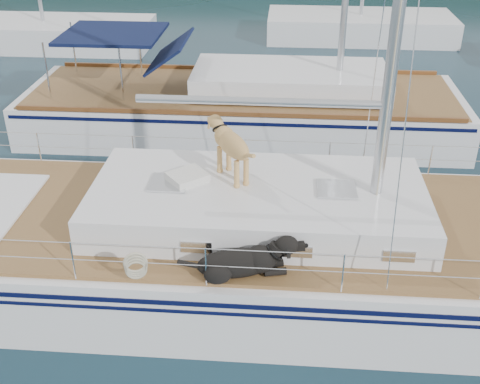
{
  "coord_description": "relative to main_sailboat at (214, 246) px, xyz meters",
  "views": [
    {
      "loc": [
        1.16,
        -8.17,
        6.26
      ],
      "look_at": [
        0.5,
        0.2,
        1.6
      ],
      "focal_mm": 45.0,
      "sensor_mm": 36.0,
      "label": 1
    }
  ],
  "objects": [
    {
      "name": "main_sailboat",
      "position": [
        0.0,
        0.0,
        0.0
      ],
      "size": [
        12.0,
        3.86,
        14.01
      ],
      "color": "silver",
      "rests_on": "ground"
    },
    {
      "name": "neighbor_sailboat",
      "position": [
        0.09,
        6.35,
        -0.05
      ],
      "size": [
        11.0,
        3.5,
        13.3
      ],
      "color": "silver",
      "rests_on": "ground"
    },
    {
      "name": "ground",
      "position": [
        -0.09,
        0.01,
        -0.68
      ],
      "size": [
        120.0,
        120.0,
        0.0
      ],
      "primitive_type": "plane",
      "color": "black",
      "rests_on": "ground"
    },
    {
      "name": "bg_boat_center",
      "position": [
        3.91,
        16.01,
        -0.23
      ],
      "size": [
        7.2,
        3.0,
        11.65
      ],
      "color": "silver",
      "rests_on": "ground"
    },
    {
      "name": "bg_boat_west",
      "position": [
        -8.09,
        14.01,
        -0.23
      ],
      "size": [
        8.0,
        3.0,
        11.65
      ],
      "color": "silver",
      "rests_on": "ground"
    }
  ]
}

